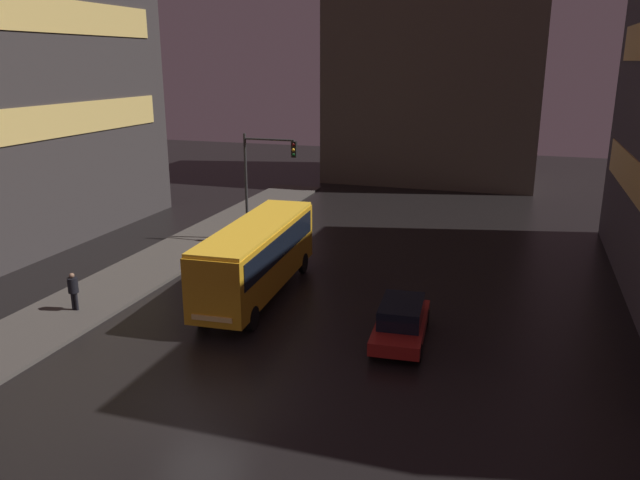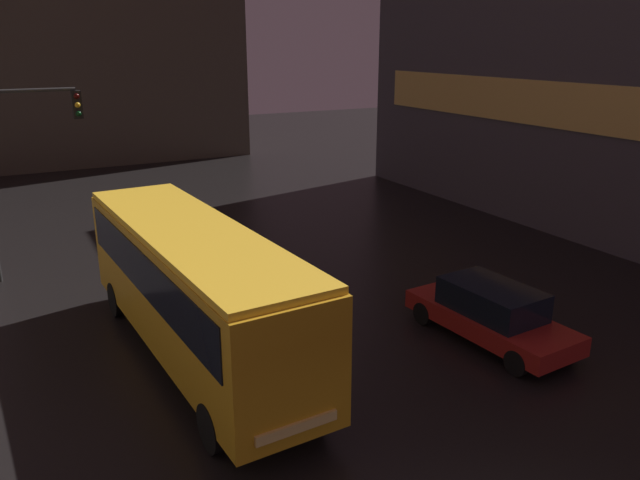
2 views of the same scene
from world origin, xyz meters
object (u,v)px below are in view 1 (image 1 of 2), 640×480
Objects in this scene: traffic_light_main at (263,170)px; pedestrian_mid at (73,288)px; bus_near at (257,252)px; car_taxi at (401,320)px.

pedestrian_mid is at bearing -105.62° from traffic_light_main.
traffic_light_main is at bearing -162.66° from pedestrian_mid.
bus_near is 8.01m from pedestrian_mid.
bus_near is 1.60× the size of traffic_light_main.
traffic_light_main reaches higher than bus_near.
pedestrian_mid is 0.26× the size of traffic_light_main.
car_taxi is 2.92× the size of pedestrian_mid.
bus_near is 9.05m from traffic_light_main.
car_taxi is at bearing 156.49° from bus_near.
car_taxi is at bearing 130.07° from pedestrian_mid.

